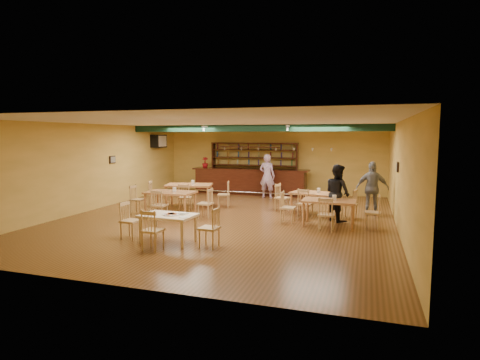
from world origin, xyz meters
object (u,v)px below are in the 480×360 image
(bar_counter, at_px, (250,181))
(patron_right_a, at_px, (337,193))
(dining_table_d, at_px, (329,213))
(near_table, at_px, (168,229))
(patron_bar, at_px, (267,176))
(dining_table_c, at_px, (171,203))
(dining_table_a, at_px, (189,195))
(dining_table_b, at_px, (314,203))

(bar_counter, height_order, patron_right_a, patron_right_a)
(dining_table_d, relative_size, patron_right_a, 0.86)
(patron_right_a, bearing_deg, dining_table_d, 124.87)
(patron_right_a, bearing_deg, near_table, 94.83)
(near_table, relative_size, patron_bar, 0.70)
(bar_counter, xyz_separation_m, patron_right_a, (4.12, -4.58, 0.30))
(bar_counter, bearing_deg, near_table, -87.31)
(dining_table_c, distance_m, dining_table_d, 5.06)
(dining_table_c, bearing_deg, dining_table_a, 94.13)
(dining_table_b, bearing_deg, patron_right_a, -29.32)
(bar_counter, relative_size, near_table, 4.02)
(near_table, distance_m, patron_bar, 7.58)
(dining_table_d, bearing_deg, dining_table_b, 112.81)
(bar_counter, relative_size, patron_right_a, 3.00)
(bar_counter, bearing_deg, patron_bar, -39.87)
(dining_table_a, relative_size, patron_right_a, 0.95)
(dining_table_b, xyz_separation_m, dining_table_d, (0.62, -1.51, 0.01))
(dining_table_a, xyz_separation_m, dining_table_c, (0.12, -1.66, -0.02))
(dining_table_d, distance_m, patron_bar, 5.37)
(dining_table_c, height_order, patron_right_a, patron_right_a)
(dining_table_d, bearing_deg, bar_counter, 127.24)
(bar_counter, xyz_separation_m, patron_bar, (0.99, -0.83, 0.36))
(patron_bar, height_order, patron_right_a, patron_bar)
(near_table, bearing_deg, bar_counter, 95.89)
(dining_table_a, distance_m, patron_bar, 3.67)
(dining_table_b, xyz_separation_m, patron_bar, (-2.33, 2.95, 0.55))
(dining_table_b, relative_size, patron_bar, 0.80)
(patron_bar, bearing_deg, patron_right_a, 136.71)
(dining_table_d, distance_m, patron_right_a, 0.88)
(dining_table_a, bearing_deg, patron_bar, 37.77)
(dining_table_a, xyz_separation_m, dining_table_d, (5.18, -1.60, -0.04))
(dining_table_a, height_order, dining_table_c, dining_table_a)
(dining_table_a, distance_m, near_table, 4.96)
(dining_table_a, bearing_deg, patron_right_a, -23.63)
(bar_counter, height_order, dining_table_a, bar_counter)
(dining_table_d, relative_size, patron_bar, 0.82)
(dining_table_c, bearing_deg, near_table, -63.06)
(dining_table_a, height_order, dining_table_d, dining_table_a)
(dining_table_b, distance_m, near_table, 5.44)
(dining_table_d, relative_size, near_table, 1.16)
(dining_table_c, distance_m, near_table, 3.38)
(dining_table_b, bearing_deg, near_table, -106.80)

